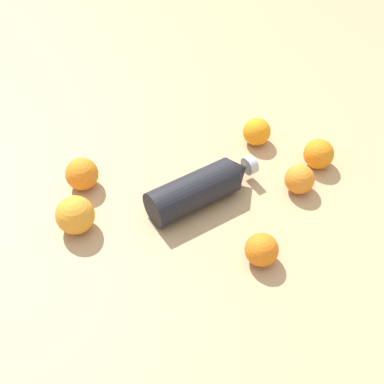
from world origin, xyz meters
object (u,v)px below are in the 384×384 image
(orange_3, at_px, (300,179))
(orange_5, at_px, (319,154))
(orange_0, at_px, (82,174))
(orange_2, at_px, (257,132))
(orange_4, at_px, (262,250))
(orange_1, at_px, (75,215))
(water_bottle, at_px, (202,188))

(orange_3, bearing_deg, orange_5, -42.67)
(orange_0, distance_m, orange_2, 0.40)
(orange_0, height_order, orange_4, orange_0)
(orange_1, xyz_separation_m, orange_3, (0.04, -0.46, -0.01))
(orange_1, relative_size, orange_3, 1.23)
(orange_1, bearing_deg, orange_5, -78.84)
(orange_0, bearing_deg, orange_4, -127.58)
(orange_0, distance_m, orange_1, 0.12)
(orange_2, distance_m, orange_4, 0.34)
(water_bottle, xyz_separation_m, orange_1, (-0.04, 0.26, 0.00))
(water_bottle, xyz_separation_m, orange_5, (0.07, -0.27, -0.00))
(orange_0, distance_m, orange_5, 0.51)
(orange_1, bearing_deg, orange_2, -64.17)
(orange_3, bearing_deg, water_bottle, 89.59)
(water_bottle, height_order, orange_5, water_bottle)
(orange_0, xyz_separation_m, orange_1, (-0.12, 0.01, 0.00))
(orange_3, xyz_separation_m, orange_5, (0.07, -0.06, 0.00))
(orange_3, relative_size, orange_5, 0.95)
(orange_3, bearing_deg, orange_1, 94.42)
(orange_1, xyz_separation_m, orange_2, (0.20, -0.41, -0.01))
(orange_2, xyz_separation_m, orange_3, (-0.16, -0.05, -0.00))
(orange_0, height_order, orange_3, orange_0)
(orange_1, xyz_separation_m, orange_4, (-0.13, -0.34, -0.01))
(water_bottle, distance_m, orange_4, 0.19)
(orange_3, distance_m, orange_4, 0.21)
(orange_1, relative_size, orange_2, 1.22)
(orange_4, bearing_deg, orange_2, -11.78)
(orange_3, bearing_deg, orange_4, 144.15)
(orange_0, height_order, orange_5, orange_0)
(orange_0, bearing_deg, water_bottle, -108.33)
(orange_5, bearing_deg, orange_3, 137.33)
(orange_1, relative_size, orange_5, 1.16)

